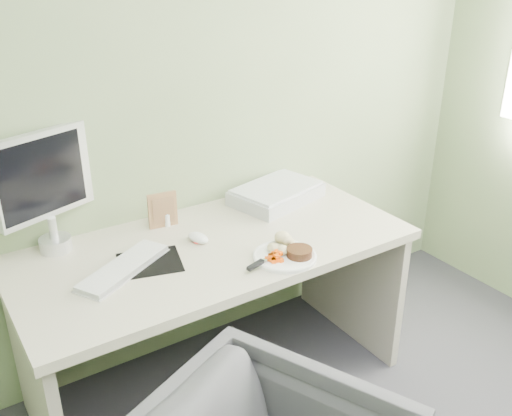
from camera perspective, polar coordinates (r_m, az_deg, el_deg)
wall_back at (r=2.43m, az=-9.13°, el=13.11°), size 3.50×0.00×3.50m
desk at (r=2.41m, az=-4.09°, el=-7.39°), size 1.60×0.75×0.73m
plate at (r=2.21m, az=2.88°, el=-4.86°), size 0.25×0.25×0.01m
steak at (r=2.20m, az=4.37°, el=-4.43°), size 0.13×0.13×0.03m
potato_pile at (r=2.25m, az=2.66°, el=-3.26°), size 0.13×0.11×0.06m
carrot_heap at (r=2.16m, az=1.99°, el=-4.82°), size 0.07×0.06×0.04m
steak_knife at (r=2.14m, az=0.54°, el=-5.39°), size 0.21×0.08×0.02m
mousepad at (r=2.22m, az=-10.60°, el=-5.36°), size 0.28×0.26×0.00m
keyboard at (r=2.18m, az=-13.10°, el=-5.77°), size 0.41×0.30×0.02m
computer_mouse at (r=2.33m, az=-5.80°, el=-2.98°), size 0.08×0.11×0.04m
photo_frame at (r=2.45m, az=-9.32°, el=-0.19°), size 0.13×0.03×0.16m
eyedrop_bottle at (r=2.47m, az=-8.88°, el=-1.09°), size 0.02×0.02×0.07m
scanner at (r=2.69m, az=2.05°, el=1.39°), size 0.46×0.36×0.06m
monitor at (r=2.31m, az=-20.37°, el=2.12°), size 0.39×0.17×0.48m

